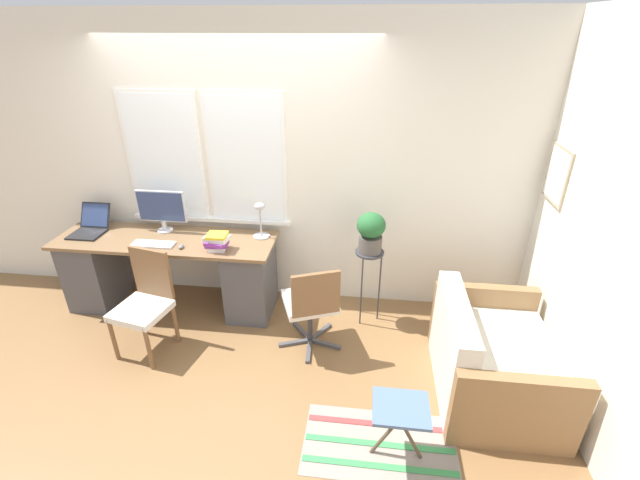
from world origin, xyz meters
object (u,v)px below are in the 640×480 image
at_px(mouse, 181,247).
at_px(couch_loveseat, 491,361).
at_px(laptop, 90,227).
at_px(folding_stool, 401,413).
at_px(potted_plant, 371,231).
at_px(plant_stand, 369,261).
at_px(monitor, 162,209).
at_px(office_chair_swivel, 311,304).
at_px(book_stack, 217,241).
at_px(keyboard, 153,244).
at_px(desk_chair_wooden, 145,301).
at_px(desk_lamp, 260,217).

height_order(mouse, couch_loveseat, mouse).
bearing_deg(laptop, mouse, -12.23).
bearing_deg(folding_stool, laptop, 152.75).
relative_size(potted_plant, folding_stool, 0.83).
distance_m(mouse, potted_plant, 1.71).
xyz_separation_m(plant_stand, folding_stool, (0.23, -1.47, -0.25)).
xyz_separation_m(laptop, plant_stand, (2.70, -0.04, -0.17)).
relative_size(monitor, office_chair_swivel, 0.56).
relative_size(office_chair_swivel, plant_stand, 1.14).
xyz_separation_m(mouse, couch_loveseat, (2.64, -0.62, -0.50)).
height_order(mouse, book_stack, book_stack).
bearing_deg(couch_loveseat, office_chair_swivel, 77.12).
relative_size(keyboard, folding_stool, 0.87).
relative_size(plant_stand, folding_stool, 1.64).
bearing_deg(couch_loveseat, book_stack, 74.72).
relative_size(desk_chair_wooden, office_chair_swivel, 1.06).
xyz_separation_m(mouse, plant_stand, (1.69, 0.18, -0.13)).
bearing_deg(monitor, laptop, -171.12).
bearing_deg(mouse, office_chair_swivel, -13.47).
bearing_deg(plant_stand, monitor, 175.67).
bearing_deg(monitor, desk_chair_wooden, -80.59).
xyz_separation_m(keyboard, office_chair_swivel, (1.51, -0.32, -0.31)).
height_order(laptop, folding_stool, laptop).
bearing_deg(potted_plant, book_stack, -172.99).
relative_size(mouse, folding_stool, 0.15).
distance_m(laptop, mouse, 1.04).
height_order(monitor, potted_plant, monitor).
height_order(couch_loveseat, potted_plant, potted_plant).
relative_size(mouse, potted_plant, 0.18).
bearing_deg(folding_stool, mouse, 146.11).
xyz_separation_m(monitor, plant_stand, (1.99, -0.15, -0.35)).
distance_m(monitor, couch_loveseat, 3.18).
height_order(desk_lamp, desk_chair_wooden, desk_lamp).
height_order(mouse, office_chair_swivel, office_chair_swivel).
relative_size(desk_lamp, couch_loveseat, 0.30).
bearing_deg(book_stack, monitor, 153.66).
bearing_deg(couch_loveseat, potted_plant, 50.12).
height_order(keyboard, folding_stool, keyboard).
bearing_deg(monitor, folding_stool, -36.06).
relative_size(desk_chair_wooden, plant_stand, 1.22).
height_order(potted_plant, folding_stool, potted_plant).
bearing_deg(mouse, keyboard, 174.21).
height_order(monitor, book_stack, monitor).
height_order(monitor, folding_stool, monitor).
distance_m(laptop, desk_chair_wooden, 1.12).
distance_m(desk_lamp, office_chair_swivel, 0.98).
height_order(laptop, mouse, laptop).
height_order(mouse, plant_stand, mouse).
xyz_separation_m(monitor, keyboard, (0.02, -0.30, -0.22)).
relative_size(office_chair_swivel, couch_loveseat, 0.75).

